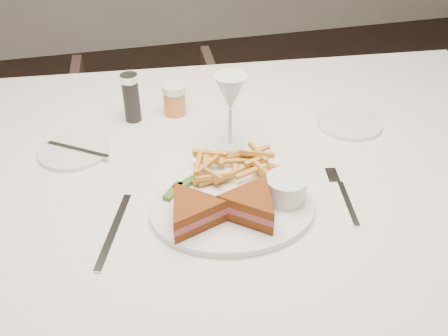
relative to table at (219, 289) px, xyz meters
name	(u,v)px	position (x,y,z in m)	size (l,w,h in m)	color
table	(219,289)	(0.00, 0.00, 0.00)	(1.64, 1.09, 0.75)	white
chair_far	(150,129)	(-0.07, 0.94, -0.07)	(0.59, 0.55, 0.60)	#4B352E
table_setting	(224,167)	(0.00, -0.03, 0.41)	(0.82, 0.63, 0.18)	white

